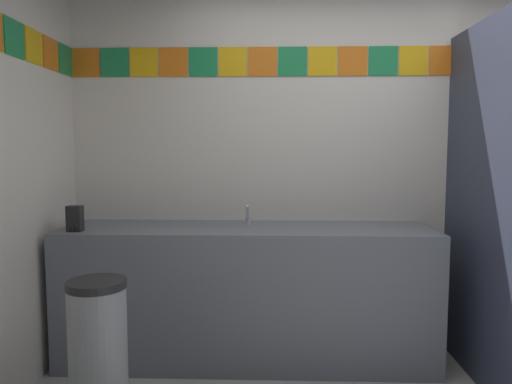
{
  "coord_description": "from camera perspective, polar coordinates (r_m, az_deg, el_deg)",
  "views": [
    {
      "loc": [
        -0.66,
        -1.87,
        1.4
      ],
      "look_at": [
        -0.75,
        0.91,
        1.15
      ],
      "focal_mm": 33.6,
      "sensor_mm": 36.0,
      "label": 1
    }
  ],
  "objects": [
    {
      "name": "vanity_counter",
      "position": [
        3.23,
        -1.05,
        -11.91
      ],
      "size": [
        2.4,
        0.6,
        0.89
      ],
      "color": "slate",
      "rests_on": "ground_plane"
    },
    {
      "name": "wall_back",
      "position": [
        3.49,
        12.83,
        4.75
      ],
      "size": [
        4.14,
        0.09,
        2.75
      ],
      "color": "silver",
      "rests_on": "ground_plane"
    },
    {
      "name": "faucet_center",
      "position": [
        3.21,
        -0.98,
        -3.02
      ],
      "size": [
        0.04,
        0.1,
        0.14
      ],
      "color": "silver",
      "rests_on": "vanity_counter"
    },
    {
      "name": "trash_bin",
      "position": [
        2.65,
        -18.25,
        -17.82
      ],
      "size": [
        0.29,
        0.29,
        0.75
      ],
      "color": "#999EA3",
      "rests_on": "ground_plane"
    },
    {
      "name": "soap_dispenser",
      "position": [
        3.18,
        -20.75,
        -2.97
      ],
      "size": [
        0.09,
        0.09,
        0.16
      ],
      "color": "black",
      "rests_on": "vanity_counter"
    }
  ]
}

